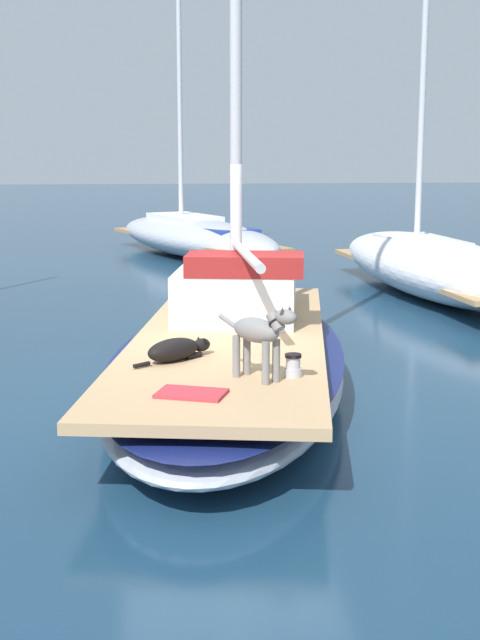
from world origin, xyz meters
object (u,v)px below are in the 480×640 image
sailboat_main (230,362)px  deck_winch (293,366)px  deck_towel (191,393)px  dog_black (176,350)px  moored_boat_far_astern (195,236)px  moored_boat_starboard_side (432,264)px  dog_grey (260,334)px

sailboat_main → deck_winch: bearing=-78.9°
deck_towel → dog_black: bearing=93.5°
moored_boat_far_astern → dog_black: bearing=-94.2°
dog_black → moored_boat_far_astern: size_ratio=0.10×
deck_towel → deck_winch: bearing=28.0°
dog_black → moored_boat_far_astern: moored_boat_far_astern is taller
deck_winch → moored_boat_starboard_side: moored_boat_starboard_side is taller
deck_winch → moored_boat_far_astern: 14.63m
sailboat_main → moored_boat_far_astern: moored_boat_far_astern is taller
moored_boat_starboard_side → deck_towel: bearing=-119.9°
sailboat_main → moored_boat_far_astern: size_ratio=0.96×
moored_boat_far_astern → deck_winch: bearing=-90.0°
moored_boat_far_astern → moored_boat_starboard_side: bearing=-58.4°
deck_towel → moored_boat_far_astern: size_ratio=0.07×
dog_black → moored_boat_far_astern: bearing=85.8°
dog_black → deck_winch: 1.26m
dog_black → dog_grey: (0.70, -0.83, 0.32)m
moored_boat_starboard_side → dog_black: bearing=-124.3°
dog_grey → deck_towel: (-0.63, -0.41, -0.41)m
dog_grey → moored_boat_far_astern: 14.72m
dog_grey → moored_boat_starboard_side: 9.27m
deck_towel → moored_boat_far_astern: bearing=86.5°
dog_black → dog_grey: size_ratio=1.01×
deck_winch → sailboat_main: bearing=101.1°
sailboat_main → deck_towel: (-0.56, -2.42, 0.34)m
moored_boat_starboard_side → dog_grey: bearing=-117.8°
dog_grey → deck_winch: bearing=15.4°
deck_winch → deck_towel: size_ratio=0.38×
dog_black → deck_winch: size_ratio=3.79×
deck_winch → moored_boat_starboard_side: (4.00, 8.10, -0.18)m
sailboat_main → moored_boat_far_astern: (0.37, 12.70, 0.19)m
dog_grey → moored_boat_far_astern: (0.30, 14.71, -0.56)m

